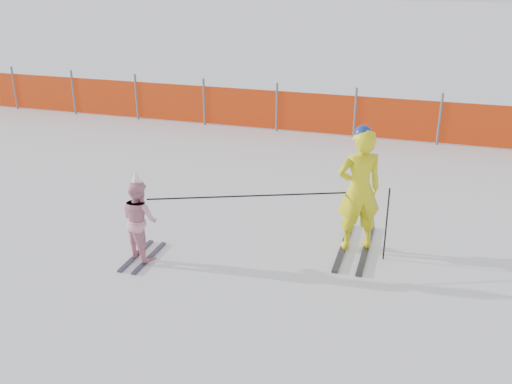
% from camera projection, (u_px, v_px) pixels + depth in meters
% --- Properties ---
extents(ground, '(120.00, 120.00, 0.00)m').
position_uv_depth(ground, '(246.00, 269.00, 8.21)').
color(ground, white).
rests_on(ground, ground).
extents(adult, '(0.82, 1.67, 1.97)m').
position_uv_depth(adult, '(359.00, 190.00, 8.41)').
color(adult, black).
rests_on(adult, ground).
extents(child, '(0.73, 1.00, 1.39)m').
position_uv_depth(child, '(140.00, 219.00, 8.28)').
color(child, black).
rests_on(child, ground).
extents(ski_poles, '(3.34, 1.14, 1.13)m').
position_uv_depth(ski_poles, '(288.00, 204.00, 8.28)').
color(ski_poles, black).
rests_on(ski_poles, ground).
extents(safety_fence, '(17.73, 0.06, 1.25)m').
position_uv_depth(safety_fence, '(232.00, 107.00, 14.94)').
color(safety_fence, '#595960').
rests_on(safety_fence, ground).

